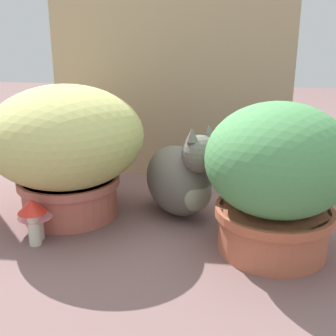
# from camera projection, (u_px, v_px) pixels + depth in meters

# --- Properties ---
(ground_plane) EXTENTS (6.00, 6.00, 0.00)m
(ground_plane) POSITION_uv_depth(u_px,v_px,m) (124.00, 223.00, 1.34)
(ground_plane) COLOR #6E5251
(cardboard_backdrop) EXTENTS (0.90, 0.03, 0.83)m
(cardboard_backdrop) POSITION_uv_depth(u_px,v_px,m) (171.00, 69.00, 1.63)
(cardboard_backdrop) COLOR tan
(cardboard_backdrop) RESTS_ON ground
(grass_planter) EXTENTS (0.47, 0.47, 0.41)m
(grass_planter) POSITION_uv_depth(u_px,v_px,m) (66.00, 146.00, 1.33)
(grass_planter) COLOR #C16353
(grass_planter) RESTS_ON ground
(leafy_planter) EXTENTS (0.37, 0.37, 0.40)m
(leafy_planter) POSITION_uv_depth(u_px,v_px,m) (277.00, 176.00, 1.12)
(leafy_planter) COLOR #B65F43
(leafy_planter) RESTS_ON ground
(cat) EXTENTS (0.30, 0.36, 0.32)m
(cat) POSITION_uv_depth(u_px,v_px,m) (181.00, 179.00, 1.36)
(cat) COLOR #5F5C53
(cat) RESTS_ON ground
(mushroom_ornament_red) EXTENTS (0.08, 0.08, 0.13)m
(mushroom_ornament_red) POSITION_uv_depth(u_px,v_px,m) (32.00, 213.00, 1.18)
(mushroom_ornament_red) COLOR silver
(mushroom_ornament_red) RESTS_ON ground
(mushroom_ornament_pink) EXTENTS (0.10, 0.10, 0.11)m
(mushroom_ornament_pink) POSITION_uv_depth(u_px,v_px,m) (35.00, 214.00, 1.22)
(mushroom_ornament_pink) COLOR silver
(mushroom_ornament_pink) RESTS_ON ground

